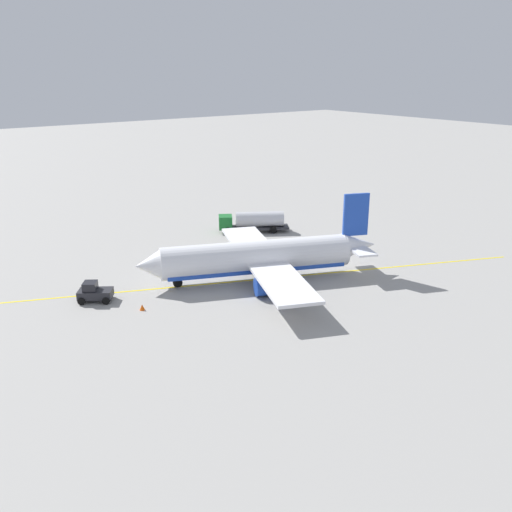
{
  "coord_description": "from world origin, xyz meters",
  "views": [
    {
      "loc": [
        37.63,
        50.65,
        24.26
      ],
      "look_at": [
        0.0,
        0.0,
        3.0
      ],
      "focal_mm": 39.55,
      "sensor_mm": 36.0,
      "label": 1
    }
  ],
  "objects_px": {
    "fuel_tanker": "(253,221)",
    "airplane": "(260,258)",
    "safety_cone_nose": "(142,307)",
    "refueling_worker": "(250,238)",
    "pushback_tug": "(94,292)"
  },
  "relations": [
    {
      "from": "fuel_tanker",
      "to": "airplane",
      "type": "bearing_deg",
      "value": 55.9
    },
    {
      "from": "safety_cone_nose",
      "to": "refueling_worker",
      "type": "bearing_deg",
      "value": -151.66
    },
    {
      "from": "fuel_tanker",
      "to": "safety_cone_nose",
      "type": "relative_size",
      "value": 16.46
    },
    {
      "from": "airplane",
      "to": "refueling_worker",
      "type": "relative_size",
      "value": 16.65
    },
    {
      "from": "pushback_tug",
      "to": "fuel_tanker",
      "type": "bearing_deg",
      "value": -158.86
    },
    {
      "from": "refueling_worker",
      "to": "safety_cone_nose",
      "type": "relative_size",
      "value": 2.7
    },
    {
      "from": "fuel_tanker",
      "to": "safety_cone_nose",
      "type": "xyz_separation_m",
      "value": [
        26.84,
        16.86,
        -1.41
      ]
    },
    {
      "from": "airplane",
      "to": "fuel_tanker",
      "type": "height_order",
      "value": "airplane"
    },
    {
      "from": "refueling_worker",
      "to": "pushback_tug",
      "type": "bearing_deg",
      "value": 15.21
    },
    {
      "from": "refueling_worker",
      "to": "safety_cone_nose",
      "type": "bearing_deg",
      "value": 28.34
    },
    {
      "from": "airplane",
      "to": "safety_cone_nose",
      "type": "height_order",
      "value": "airplane"
    },
    {
      "from": "airplane",
      "to": "pushback_tug",
      "type": "bearing_deg",
      "value": -16.61
    },
    {
      "from": "pushback_tug",
      "to": "refueling_worker",
      "type": "relative_size",
      "value": 2.4
    },
    {
      "from": "airplane",
      "to": "refueling_worker",
      "type": "bearing_deg",
      "value": -121.25
    },
    {
      "from": "pushback_tug",
      "to": "safety_cone_nose",
      "type": "height_order",
      "value": "pushback_tug"
    }
  ]
}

